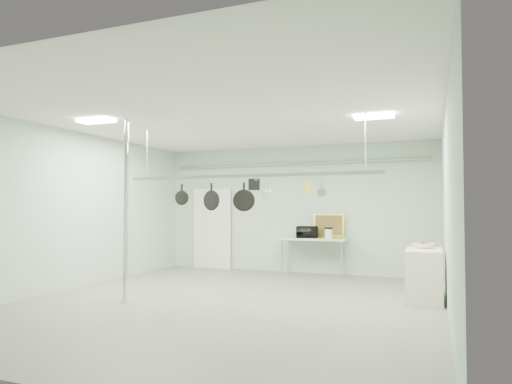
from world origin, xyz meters
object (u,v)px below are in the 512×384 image
at_px(coffee_canister, 329,234).
at_px(fruit_bowl, 423,246).
at_px(prep_table, 314,241).
at_px(pot_rack, 246,174).
at_px(chrome_pole, 126,210).
at_px(side_cabinet, 424,275).
at_px(skillet_left, 182,194).
at_px(microwave, 307,232).
at_px(skillet_mid, 211,197).
at_px(skillet_right, 244,197).

height_order(coffee_canister, fruit_bowl, coffee_canister).
xyz_separation_m(prep_table, pot_rack, (-0.40, -3.30, 1.40)).
bearing_deg(fruit_bowl, chrome_pole, -155.49).
bearing_deg(side_cabinet, pot_rack, -159.55).
height_order(chrome_pole, skillet_left, chrome_pole).
xyz_separation_m(coffee_canister, fruit_bowl, (2.14, -1.89, -0.07)).
bearing_deg(microwave, skillet_mid, 65.41).
height_order(microwave, skillet_mid, skillet_mid).
bearing_deg(skillet_right, side_cabinet, 0.26).
bearing_deg(skillet_right, pot_rack, -19.94).
bearing_deg(prep_table, skillet_left, -117.41).
bearing_deg(skillet_right, skillet_left, 160.06).
distance_m(pot_rack, microwave, 3.47).
relative_size(chrome_pole, coffee_canister, 14.31).
bearing_deg(side_cabinet, skillet_right, -159.80).
relative_size(skillet_mid, skillet_right, 0.97).
relative_size(side_cabinet, skillet_mid, 2.37).
xyz_separation_m(fruit_bowl, skillet_right, (-2.97, -1.30, 0.88)).
relative_size(microwave, skillet_left, 1.33).
bearing_deg(skillet_left, pot_rack, -4.22).
bearing_deg(coffee_canister, skillet_right, -104.60).
xyz_separation_m(side_cabinet, skillet_right, (-2.99, -1.10, 1.37)).
height_order(side_cabinet, skillet_right, skillet_right).
bearing_deg(skillet_mid, pot_rack, 14.78).
height_order(side_cabinet, coffee_canister, coffee_canister).
height_order(side_cabinet, skillet_mid, skillet_mid).
xyz_separation_m(pot_rack, fruit_bowl, (2.93, 1.30, -1.28)).
height_order(skillet_mid, skillet_right, same).
bearing_deg(coffee_canister, skillet_left, -123.41).
xyz_separation_m(prep_table, skillet_right, (-0.44, -3.30, 0.99)).
xyz_separation_m(pot_rack, skillet_mid, (-0.69, 0.00, -0.40)).
relative_size(chrome_pole, prep_table, 2.00).
height_order(skillet_left, skillet_right, same).
height_order(coffee_canister, skillet_right, skillet_right).
distance_m(chrome_pole, pot_rack, 2.19).
xyz_separation_m(microwave, skillet_right, (-0.29, -3.25, 0.78)).
bearing_deg(fruit_bowl, pot_rack, -156.04).
xyz_separation_m(coffee_canister, skillet_mid, (-1.48, -3.19, 0.82)).
height_order(chrome_pole, coffee_canister, chrome_pole).
relative_size(microwave, fruit_bowl, 1.37).
relative_size(prep_table, coffee_canister, 7.16).
xyz_separation_m(coffee_canister, skillet_right, (-0.83, -3.19, 0.81)).
relative_size(pot_rack, skillet_right, 9.23).
bearing_deg(coffee_canister, chrome_pole, -123.36).
distance_m(fruit_bowl, skillet_left, 4.54).
xyz_separation_m(skillet_left, skillet_right, (1.27, 0.00, -0.07)).
height_order(pot_rack, skillet_left, pot_rack).
distance_m(chrome_pole, coffee_canister, 4.93).
bearing_deg(fruit_bowl, skillet_right, -156.32).
bearing_deg(skillet_mid, chrome_pole, -128.62).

